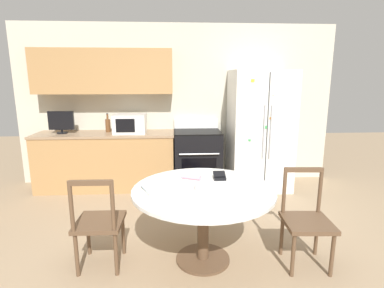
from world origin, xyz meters
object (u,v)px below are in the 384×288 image
object	(u,v)px
microwave	(130,124)
candle_glass	(200,187)
oven_range	(197,158)
counter_bottle	(108,125)
wallet	(219,176)
refrigerator	(259,130)
dining_chair_right	(306,221)
countertop_tv	(61,122)
dining_chair_left	(99,223)

from	to	relation	value
microwave	candle_glass	bearing A→B (deg)	-66.64
oven_range	candle_glass	size ratio (longest dim) A/B	11.79
counter_bottle	wallet	world-z (taller)	counter_bottle
refrigerator	candle_glass	xyz separation A→B (m)	(-1.12, -2.05, -0.16)
refrigerator	dining_chair_right	size ratio (longest dim) A/B	2.06
refrigerator	microwave	bearing A→B (deg)	177.91
counter_bottle	dining_chair_right	distance (m)	3.27
oven_range	wallet	bearing A→B (deg)	-87.42
microwave	counter_bottle	size ratio (longest dim) A/B	1.64
counter_bottle	wallet	distance (m)	2.45
countertop_tv	wallet	size ratio (longest dim) A/B	3.00
refrigerator	counter_bottle	xyz separation A→B (m)	(-2.40, 0.18, 0.08)
candle_glass	microwave	bearing A→B (deg)	113.36
oven_range	counter_bottle	world-z (taller)	counter_bottle
refrigerator	dining_chair_right	bearing A→B (deg)	-93.64
oven_range	candle_glass	bearing A→B (deg)	-93.80
countertop_tv	dining_chair_right	bearing A→B (deg)	-36.61
refrigerator	dining_chair_left	world-z (taller)	refrigerator
oven_range	candle_glass	world-z (taller)	oven_range
oven_range	wallet	xyz separation A→B (m)	(0.08, -1.81, 0.29)
microwave	dining_chair_left	bearing A→B (deg)	-90.33
counter_bottle	dining_chair_right	size ratio (longest dim) A/B	0.33
microwave	dining_chair_left	size ratio (longest dim) A/B	0.54
oven_range	dining_chair_right	distance (m)	2.33
refrigerator	countertop_tv	bearing A→B (deg)	178.30
dining_chair_left	dining_chair_right	distance (m)	1.92
microwave	dining_chair_right	size ratio (longest dim) A/B	0.54
dining_chair_right	wallet	distance (m)	0.91
refrigerator	oven_range	bearing A→B (deg)	176.05
wallet	countertop_tv	bearing A→B (deg)	140.10
wallet	dining_chair_left	bearing A→B (deg)	-165.51
microwave	candle_glass	world-z (taller)	microwave
refrigerator	wallet	distance (m)	1.96
candle_glass	dining_chair_left	bearing A→B (deg)	179.41
refrigerator	dining_chair_left	bearing A→B (deg)	-135.18
countertop_tv	wallet	distance (m)	2.87
refrigerator	countertop_tv	xyz separation A→B (m)	(-3.09, 0.09, 0.16)
microwave	counter_bottle	bearing A→B (deg)	164.17
microwave	countertop_tv	size ratio (longest dim) A/B	1.28
counter_bottle	countertop_tv	bearing A→B (deg)	-172.86
countertop_tv	dining_chair_left	distance (m)	2.46
countertop_tv	wallet	world-z (taller)	countertop_tv
refrigerator	candle_glass	size ratio (longest dim) A/B	20.31
counter_bottle	wallet	bearing A→B (deg)	-51.91
dining_chair_right	microwave	bearing A→B (deg)	-45.10
candle_glass	refrigerator	bearing A→B (deg)	61.27
countertop_tv	candle_glass	distance (m)	2.92
dining_chair_right	wallet	xyz separation A→B (m)	(-0.77, 0.36, 0.33)
dining_chair_left	dining_chair_right	world-z (taller)	same
oven_range	counter_bottle	size ratio (longest dim) A/B	3.64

